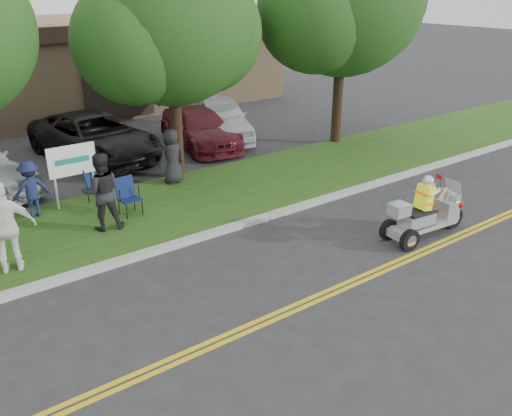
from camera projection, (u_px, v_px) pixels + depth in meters
ground at (329, 276)px, 11.20m from camera, size 120.00×120.00×0.00m
centerline_near at (349, 287)px, 10.77m from camera, size 60.00×0.10×0.01m
centerline_far at (343, 284)px, 10.88m from camera, size 60.00×0.10×0.01m
curb at (243, 224)px, 13.43m from camera, size 60.00×0.25×0.12m
grass_verge at (199, 198)px, 15.02m from camera, size 60.00×4.00×0.10m
commercial_building at (82, 63)px, 25.55m from camera, size 18.00×8.20×4.00m
tree_mid at (172, 27)px, 15.12m from camera, size 5.88×4.80×7.05m
business_sign at (72, 164)px, 14.00m from camera, size 1.25×0.06×1.75m
trike_scooter at (425, 216)px, 12.66m from camera, size 2.38×0.83×1.56m
lawn_chair_a at (127, 194)px, 13.73m from camera, size 0.54×0.56×0.96m
lawn_chair_b at (95, 181)px, 14.49m from camera, size 0.73×0.74×1.00m
spectator_adult_mid at (102, 192)px, 12.72m from camera, size 1.08×0.94×1.88m
spectator_adult_right at (6, 227)px, 10.83m from camera, size 1.22×0.73×1.94m
spectator_chair_a at (31, 189)px, 13.48m from camera, size 0.97×0.59×1.46m
spectator_chair_b at (172, 156)px, 15.73m from camera, size 0.83×0.58×1.61m
parked_car_mid at (95, 137)px, 18.20m from camera, size 3.33×5.85×1.54m
parked_car_right at (199, 128)px, 19.67m from camera, size 2.57×4.83×1.33m
parked_car_far_right at (220, 118)px, 20.62m from camera, size 3.46×5.03×1.59m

